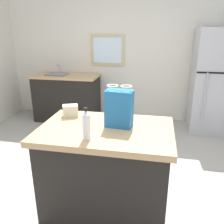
# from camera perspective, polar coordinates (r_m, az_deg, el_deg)

# --- Properties ---
(ground) EXTENTS (6.43, 6.43, 0.00)m
(ground) POSITION_cam_1_polar(r_m,az_deg,el_deg) (2.89, 1.13, -17.87)
(ground) COLOR #ADA89E
(back_wall) EXTENTS (5.36, 0.13, 2.51)m
(back_wall) POSITION_cam_1_polar(r_m,az_deg,el_deg) (4.73, 6.34, 13.31)
(back_wall) COLOR silver
(back_wall) RESTS_ON ground
(kitchen_island) EXTENTS (1.22, 0.81, 0.91)m
(kitchen_island) POSITION_cam_1_polar(r_m,az_deg,el_deg) (2.36, -1.44, -13.94)
(kitchen_island) COLOR black
(kitchen_island) RESTS_ON ground
(refrigerator) EXTENTS (0.75, 0.72, 1.79)m
(refrigerator) POSITION_cam_1_polar(r_m,az_deg,el_deg) (4.46, 23.69, 6.69)
(refrigerator) COLOR #B7B7BC
(refrigerator) RESTS_ON ground
(sink_counter) EXTENTS (1.27, 0.66, 1.10)m
(sink_counter) POSITION_cam_1_polar(r_m,az_deg,el_deg) (4.82, -10.85, 3.63)
(sink_counter) COLOR black
(sink_counter) RESTS_ON ground
(shopping_bag) EXTENTS (0.26, 0.17, 0.39)m
(shopping_bag) POSITION_cam_1_polar(r_m,az_deg,el_deg) (2.12, 1.74, 0.91)
(shopping_bag) COLOR #236BAD
(shopping_bag) RESTS_ON kitchen_island
(small_box) EXTENTS (0.18, 0.15, 0.12)m
(small_box) POSITION_cam_1_polar(r_m,az_deg,el_deg) (2.44, -10.08, 0.31)
(small_box) COLOR beige
(small_box) RESTS_ON kitchen_island
(bottle) EXTENTS (0.07, 0.07, 0.27)m
(bottle) POSITION_cam_1_polar(r_m,az_deg,el_deg) (1.89, -6.28, -3.24)
(bottle) COLOR white
(bottle) RESTS_ON kitchen_island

